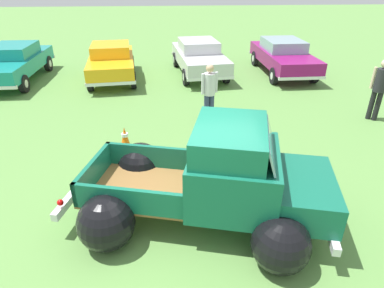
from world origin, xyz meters
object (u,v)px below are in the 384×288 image
Objects in this scene: spectator_1 at (209,90)px; lane_cone_0 at (125,139)px; show_car_1 at (112,61)px; show_car_3 at (283,55)px; spectator_0 at (380,86)px; vintage_pickup_truck at (218,185)px; show_car_2 at (199,56)px; show_car_0 at (14,62)px; lane_cone_1 at (208,137)px.

spectator_1 is 2.94m from lane_cone_0.
spectator_1 is (3.50, -4.57, 0.22)m from show_car_1.
spectator_0 reaches higher than show_car_3.
vintage_pickup_truck reaches higher than show_car_2.
show_car_0 reaches higher than lane_cone_0.
show_car_1 is 2.32× the size of spectator_0.
lane_cone_0 is (-1.97, 2.83, -0.45)m from vintage_pickup_truck.
show_car_0 is at bearing 138.53° from lane_cone_1.
show_car_0 is 7.61m from show_car_2.
lane_cone_1 is (2.11, -0.06, 0.00)m from lane_cone_0.
show_car_2 is 7.45× the size of lane_cone_1.
show_car_0 reaches higher than lane_cone_1.
lane_cone_0 is at bearing -37.19° from spectator_0.
show_car_3 is at bearing 87.08° from show_car_1.
spectator_0 is (4.87, -5.36, 0.29)m from show_car_2.
show_car_2 reaches higher than lane_cone_1.
lane_cone_1 is at bearing -32.33° from spectator_0.
show_car_1 is at bearing 122.99° from vintage_pickup_truck.
lane_cone_0 and lane_cone_1 have the same top height.
show_car_3 is at bearing 47.30° from lane_cone_0.
lane_cone_0 is at bearing 4.27° from show_car_1.
spectator_1 is at bearing -38.51° from show_car_3.
show_car_3 is 2.52× the size of spectator_0.
lane_cone_0 is at bearing 178.34° from lane_cone_1.
show_car_3 is 6.31m from spectator_1.
lane_cone_1 is (-4.05, -6.73, -0.47)m from show_car_3.
show_car_0 is 2.54× the size of spectator_0.
show_car_1 is (-3.14, 9.05, 0.02)m from vintage_pickup_truck.
lane_cone_0 is at bearing 103.97° from spectator_1.
show_car_1 is 9.79m from spectator_0.
show_car_1 is at bearing 100.68° from lane_cone_0.
show_car_3 is at bearing 80.08° from vintage_pickup_truck.
show_car_2 is (7.60, 0.48, -0.00)m from show_car_0.
spectator_1 is (-5.03, 0.22, -0.07)m from spectator_0.
spectator_0 is 5.03m from spectator_1.
show_car_0 is 8.14m from lane_cone_0.
spectator_0 is 2.94× the size of lane_cone_1.
lane_cone_1 is at bearing -1.66° from lane_cone_0.
show_car_3 reaches higher than lane_cone_0.
spectator_0 is at bearing 15.86° from lane_cone_1.
spectator_0 is (5.39, 4.26, 0.31)m from vintage_pickup_truck.
show_car_1 is 6.83× the size of lane_cone_0.
vintage_pickup_truck is 1.15× the size of show_car_1.
spectator_0 reaches higher than lane_cone_0.
vintage_pickup_truck is 7.84× the size of lane_cone_1.
show_car_2 reaches higher than lane_cone_0.
show_car_3 is 7.39× the size of lane_cone_1.
spectator_1 is (-3.82, -5.02, 0.21)m from show_car_3.
vintage_pickup_truck is at bearing -55.22° from lane_cone_0.
show_car_1 is at bearing -77.51° from spectator_0.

